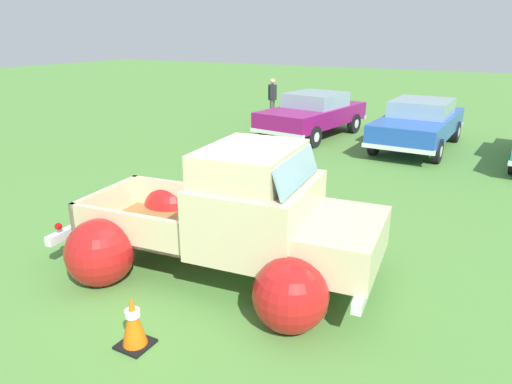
{
  "coord_description": "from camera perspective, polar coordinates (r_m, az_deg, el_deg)",
  "views": [
    {
      "loc": [
        3.53,
        -5.18,
        3.37
      ],
      "look_at": [
        0.0,
        1.19,
        0.86
      ],
      "focal_mm": 33.01,
      "sensor_mm": 36.0,
      "label": 1
    }
  ],
  "objects": [
    {
      "name": "vintage_pickup_truck",
      "position": [
        6.63,
        -1.9,
        -4.23
      ],
      "size": [
        4.79,
        3.14,
        1.96
      ],
      "rotation": [
        0.0,
        0.0,
        0.1
      ],
      "color": "black",
      "rests_on": "ground"
    },
    {
      "name": "lane_cone_0",
      "position": [
        5.58,
        -14.66,
        -14.97
      ],
      "size": [
        0.36,
        0.36,
        0.63
      ],
      "color": "black",
      "rests_on": "ground"
    },
    {
      "name": "show_car_1",
      "position": [
        14.98,
        19.17,
        8.02
      ],
      "size": [
        2.04,
        4.69,
        1.43
      ],
      "rotation": [
        0.0,
        0.0,
        -1.6
      ],
      "color": "black",
      "rests_on": "ground"
    },
    {
      "name": "spectator_0",
      "position": [
        18.95,
        2.0,
        11.51
      ],
      "size": [
        0.4,
        0.54,
        1.6
      ],
      "rotation": [
        0.0,
        0.0,
        3.34
      ],
      "color": "#4C4742",
      "rests_on": "ground"
    },
    {
      "name": "ground_plane",
      "position": [
        7.12,
        -4.71,
        -9.35
      ],
      "size": [
        80.0,
        80.0,
        0.0
      ],
      "primitive_type": "plane",
      "color": "#548C3D"
    },
    {
      "name": "show_car_0",
      "position": [
        15.93,
        6.93,
        9.51
      ],
      "size": [
        2.51,
        4.5,
        1.43
      ],
      "rotation": [
        0.0,
        0.0,
        -1.71
      ],
      "color": "black",
      "rests_on": "ground"
    }
  ]
}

